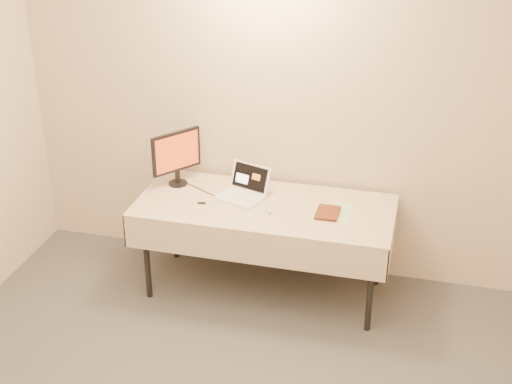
% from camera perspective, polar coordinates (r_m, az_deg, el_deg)
% --- Properties ---
extents(back_wall, '(4.00, 0.10, 2.70)m').
position_cam_1_polar(back_wall, '(5.30, 1.92, 7.08)').
color(back_wall, beige).
rests_on(back_wall, ground).
extents(table, '(1.86, 0.81, 0.74)m').
position_cam_1_polar(table, '(5.17, 0.70, -1.63)').
color(table, black).
rests_on(table, ground).
extents(laptop, '(0.40, 0.39, 0.22)m').
position_cam_1_polar(laptop, '(5.24, -0.97, 0.23)').
color(laptop, white).
rests_on(laptop, table).
extents(monitor, '(0.27, 0.35, 0.43)m').
position_cam_1_polar(monitor, '(5.37, -6.39, 3.03)').
color(monitor, black).
rests_on(monitor, table).
extents(book, '(0.16, 0.02, 0.22)m').
position_cam_1_polar(book, '(5.00, 4.88, -0.57)').
color(book, '#993D1B').
rests_on(book, table).
extents(alarm_clock, '(0.11, 0.06, 0.04)m').
position_cam_1_polar(alarm_clock, '(5.45, -0.85, 0.92)').
color(alarm_clock, black).
rests_on(alarm_clock, table).
extents(clicker, '(0.07, 0.10, 0.02)m').
position_cam_1_polar(clicker, '(5.04, 1.05, -1.46)').
color(clicker, '#BDBDBF').
rests_on(clicker, table).
extents(paper_form, '(0.12, 0.30, 0.00)m').
position_cam_1_polar(paper_form, '(5.07, 6.99, -1.60)').
color(paper_form, '#C1E5B6').
rests_on(paper_form, table).
extents(usb_dongle, '(0.06, 0.03, 0.01)m').
position_cam_1_polar(usb_dongle, '(5.16, -4.37, -0.89)').
color(usb_dongle, black).
rests_on(usb_dongle, table).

